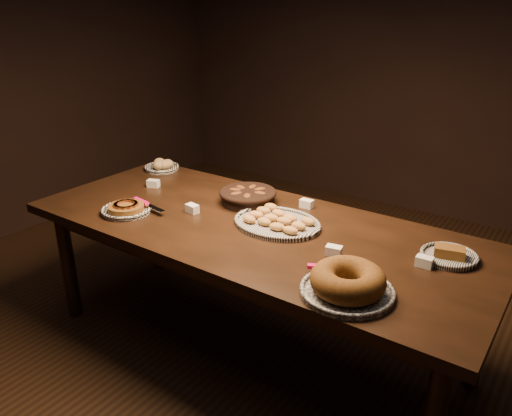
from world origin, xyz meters
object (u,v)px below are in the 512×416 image
Objects in this scene: bundt_cake_plate at (347,283)px; buffet_table at (252,237)px; apple_tart_plate at (127,209)px; madeleine_platter at (277,222)px.

buffet_table is at bearing 173.75° from bundt_cake_plate.
apple_tart_plate is 0.74× the size of madeleine_platter.
madeleine_platter is 1.14× the size of bundt_cake_plate.
buffet_table is 6.00× the size of bundt_cake_plate.
buffet_table is 0.76m from bundt_cake_plate.
apple_tart_plate is at bearing -163.57° from bundt_cake_plate.
apple_tart_plate reaches higher than madeleine_platter.
bundt_cake_plate reaches higher than madeleine_platter.
buffet_table is 5.27× the size of madeleine_platter.
bundt_cake_plate is at bearing -25.43° from buffet_table.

